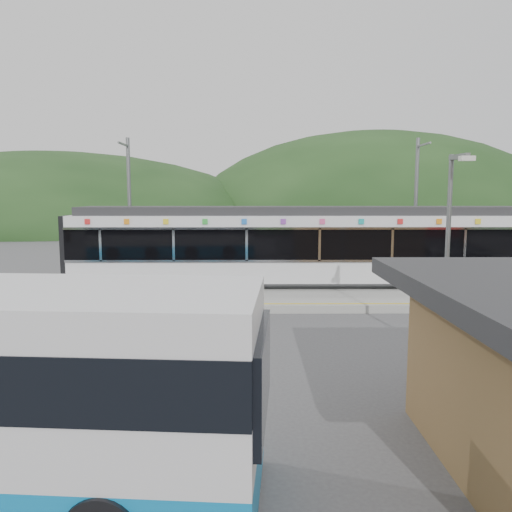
{
  "coord_description": "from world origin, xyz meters",
  "views": [
    {
      "loc": [
        -1.03,
        -15.88,
        4.25
      ],
      "look_at": [
        -0.89,
        1.0,
        2.19
      ],
      "focal_mm": 35.0,
      "sensor_mm": 36.0,
      "label": 1
    }
  ],
  "objects": [
    {
      "name": "ground",
      "position": [
        0.0,
        0.0,
        0.0
      ],
      "size": [
        120.0,
        120.0,
        0.0
      ],
      "primitive_type": "plane",
      "color": "#4C4C4F",
      "rests_on": "ground"
    },
    {
      "name": "hills",
      "position": [
        6.19,
        5.29,
        0.0
      ],
      "size": [
        146.0,
        149.0,
        26.0
      ],
      "color": "#1E3D19",
      "rests_on": "ground"
    },
    {
      "name": "platform",
      "position": [
        0.0,
        3.3,
        0.15
      ],
      "size": [
        26.0,
        3.2,
        0.3
      ],
      "primitive_type": "cube",
      "color": "#9E9E99",
      "rests_on": "ground"
    },
    {
      "name": "yellow_line",
      "position": [
        0.0,
        2.0,
        0.3
      ],
      "size": [
        26.0,
        0.1,
        0.01
      ],
      "primitive_type": "cube",
      "color": "yellow",
      "rests_on": "platform"
    },
    {
      "name": "train",
      "position": [
        1.27,
        6.0,
        2.06
      ],
      "size": [
        20.44,
        3.01,
        3.74
      ],
      "color": "black",
      "rests_on": "ground"
    },
    {
      "name": "catenary_mast_west",
      "position": [
        -7.0,
        8.56,
        3.65
      ],
      "size": [
        0.18,
        1.8,
        7.0
      ],
      "color": "slate",
      "rests_on": "ground"
    },
    {
      "name": "catenary_mast_east",
      "position": [
        7.0,
        8.56,
        3.65
      ],
      "size": [
        0.18,
        1.8,
        7.0
      ],
      "color": "slate",
      "rests_on": "ground"
    },
    {
      "name": "lamp_post",
      "position": [
        4.07,
        -3.11,
        3.17
      ],
      "size": [
        0.36,
        0.95,
        5.28
      ],
      "rotation": [
        0.0,
        0.0,
        0.07
      ],
      "color": "slate",
      "rests_on": "ground"
    }
  ]
}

